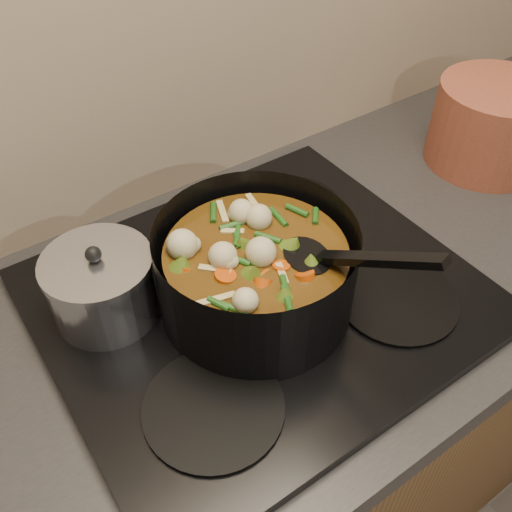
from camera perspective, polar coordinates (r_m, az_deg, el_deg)
counter at (r=1.25m, az=0.20°, el=-18.41°), size 2.64×0.64×0.91m
stovetop at (r=0.87m, az=0.28°, el=-4.02°), size 0.62×0.54×0.03m
stockpot at (r=0.80m, az=0.04°, el=-1.63°), size 0.30×0.37×0.21m
saucepan at (r=0.82m, az=-15.14°, el=-2.96°), size 0.15×0.15×0.13m
terracotta_crock at (r=1.20m, az=22.50°, el=12.01°), size 0.23×0.23×0.16m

